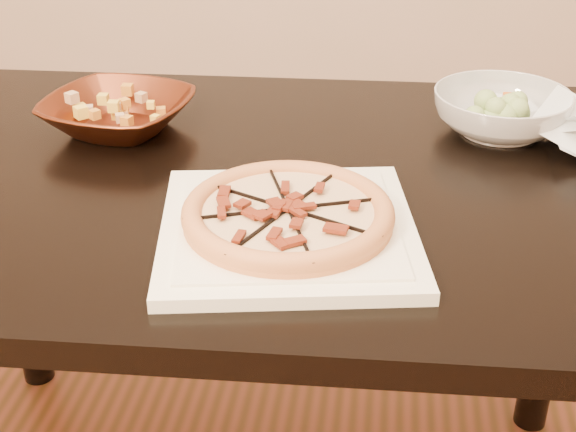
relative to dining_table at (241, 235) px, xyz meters
name	(u,v)px	position (x,y,z in m)	size (l,w,h in m)	color
dining_table	(241,235)	(0.00, 0.00, 0.00)	(1.34, 0.90, 0.75)	black
plate	(288,229)	(0.10, -0.18, 0.12)	(0.38, 0.38, 0.02)	white
pizza	(288,213)	(0.10, -0.18, 0.14)	(0.27, 0.27, 0.03)	#C57A4A
bronze_bowl	(118,114)	(-0.23, 0.13, 0.14)	(0.24, 0.24, 0.06)	maroon
mixed_dish	(115,89)	(-0.23, 0.13, 0.18)	(0.11, 0.11, 0.03)	tan
salad_bowl	(501,113)	(0.40, 0.20, 0.14)	(0.22, 0.22, 0.07)	silver
salad	(504,82)	(0.40, 0.20, 0.20)	(0.10, 0.11, 0.04)	#9FC264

